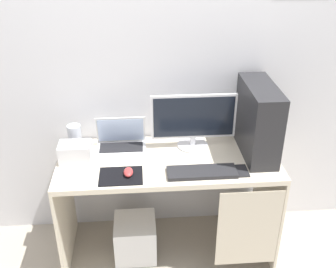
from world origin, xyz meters
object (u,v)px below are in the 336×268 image
object	(u,v)px
monitor	(194,121)
subwoofer	(135,238)
pc_tower	(258,120)
cell_phone	(242,171)
mouse_left	(128,172)
projector	(75,152)
keyboard	(202,172)
laptop	(121,142)
speaker	(75,137)

from	to	relation	value
monitor	subwoofer	world-z (taller)	monitor
pc_tower	subwoofer	bearing A→B (deg)	-174.45
monitor	cell_phone	size ratio (longest dim) A/B	4.27
monitor	subwoofer	distance (m)	0.93
monitor	mouse_left	xyz separation A→B (m)	(-0.43, -0.31, -0.17)
projector	cell_phone	xyz separation A→B (m)	(1.02, -0.21, -0.05)
cell_phone	subwoofer	xyz separation A→B (m)	(-0.67, 0.14, -0.62)
projector	cell_phone	distance (m)	1.05
keyboard	cell_phone	bearing A→B (deg)	1.17
laptop	mouse_left	distance (m)	0.33
speaker	subwoofer	distance (m)	0.83
monitor	projector	world-z (taller)	monitor
mouse_left	subwoofer	world-z (taller)	mouse_left
speaker	subwoofer	size ratio (longest dim) A/B	0.58
keyboard	cell_phone	distance (m)	0.25
monitor	keyboard	bearing A→B (deg)	-87.89
pc_tower	mouse_left	bearing A→B (deg)	-165.84
monitor	speaker	distance (m)	0.79
mouse_left	subwoofer	size ratio (longest dim) A/B	0.34
speaker	cell_phone	xyz separation A→B (m)	(1.04, -0.37, -0.08)
laptop	mouse_left	xyz separation A→B (m)	(0.05, -0.32, -0.02)
laptop	monitor	bearing A→B (deg)	-2.19
pc_tower	projector	size ratio (longest dim) A/B	2.44
projector	subwoofer	world-z (taller)	projector
monitor	laptop	world-z (taller)	monitor
speaker	projector	world-z (taller)	speaker
keyboard	mouse_left	bearing A→B (deg)	177.41
pc_tower	monitor	bearing A→B (deg)	166.14
pc_tower	laptop	bearing A→B (deg)	172.44
monitor	laptop	xyz separation A→B (m)	(-0.48, 0.02, -0.15)
speaker	keyboard	bearing A→B (deg)	-25.24
pc_tower	mouse_left	size ratio (longest dim) A/B	5.08
cell_phone	mouse_left	bearing A→B (deg)	178.76
laptop	keyboard	distance (m)	0.60
laptop	cell_phone	distance (m)	0.81
pc_tower	cell_phone	distance (m)	0.35
cell_phone	subwoofer	distance (m)	0.93
mouse_left	cell_phone	bearing A→B (deg)	-1.24
speaker	monitor	bearing A→B (deg)	-3.54
laptop	subwoofer	xyz separation A→B (m)	(0.07, -0.19, -0.66)
projector	keyboard	bearing A→B (deg)	-15.49
laptop	cell_phone	xyz separation A→B (m)	(0.74, -0.34, -0.04)
subwoofer	cell_phone	bearing A→B (deg)	-12.18
laptop	keyboard	bearing A→B (deg)	-35.07
monitor	keyboard	world-z (taller)	monitor
laptop	speaker	bearing A→B (deg)	174.36
speaker	keyboard	distance (m)	0.88
speaker	keyboard	xyz separation A→B (m)	(0.79, -0.37, -0.07)
speaker	projector	distance (m)	0.16
mouse_left	laptop	bearing A→B (deg)	98.67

